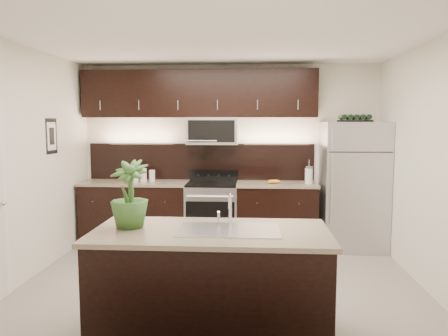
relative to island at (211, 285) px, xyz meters
name	(u,v)px	position (x,y,z in m)	size (l,w,h in m)	color
ground	(220,286)	(-0.01, 1.20, -0.47)	(4.50, 4.50, 0.00)	gray
room_walls	(210,135)	(-0.12, 1.16, 1.22)	(4.52, 4.02, 2.71)	silver
counter_run	(199,213)	(-0.47, 2.89, 0.00)	(3.51, 0.65, 0.94)	black
upper_fixtures	(201,101)	(-0.44, 3.04, 1.67)	(3.49, 0.40, 1.66)	black
island	(211,285)	(0.00, 0.00, 0.00)	(1.96, 0.96, 0.94)	black
sink_faucet	(229,228)	(0.15, 0.01, 0.48)	(0.84, 0.50, 0.28)	silver
refrigerator	(353,186)	(1.79, 2.83, 0.44)	(0.88, 0.80, 1.83)	#B2B2B7
wine_rack	(355,119)	(1.79, 2.83, 1.41)	(0.45, 0.28, 0.11)	black
plant	(129,194)	(-0.69, 0.05, 0.75)	(0.32, 0.32, 0.57)	#346126
canisters	(141,175)	(-1.33, 2.87, 0.57)	(0.35, 0.18, 0.24)	silver
french_press	(309,175)	(1.16, 2.84, 0.59)	(0.12, 0.12, 0.34)	silver
bananas	(270,182)	(0.60, 2.81, 0.50)	(0.19, 0.14, 0.06)	gold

